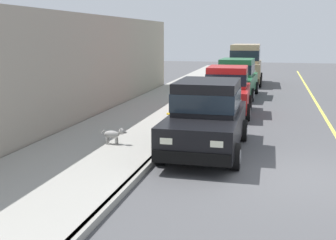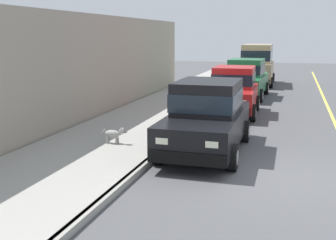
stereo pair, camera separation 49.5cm
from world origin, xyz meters
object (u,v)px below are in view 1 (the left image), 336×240
(fire_hydrant, at_px, (172,115))
(car_tan_van, at_px, (246,62))
(car_black_sedan, at_px, (207,116))
(car_green_sedan, at_px, (237,77))
(dog_grey, at_px, (114,134))
(car_red_hatchback, at_px, (227,90))

(fire_hydrant, bearing_deg, car_tan_van, 83.73)
(car_black_sedan, xyz_separation_m, car_green_sedan, (-0.13, 10.51, 0.00))
(car_black_sedan, distance_m, dog_grey, 2.60)
(car_green_sedan, xyz_separation_m, fire_hydrant, (-1.44, -8.03, -0.51))
(car_red_hatchback, xyz_separation_m, car_green_sedan, (-0.05, 4.86, 0.01))
(dog_grey, relative_size, fire_hydrant, 1.04)
(car_tan_van, bearing_deg, car_green_sedan, -90.64)
(fire_hydrant, bearing_deg, car_green_sedan, 79.83)
(car_tan_van, height_order, dog_grey, car_tan_van)
(car_black_sedan, distance_m, car_green_sedan, 10.51)
(car_red_hatchback, bearing_deg, car_green_sedan, 90.54)
(dog_grey, bearing_deg, fire_hydrant, 72.08)
(car_green_sedan, height_order, fire_hydrant, car_green_sedan)
(car_tan_van, bearing_deg, car_black_sedan, -89.77)
(car_black_sedan, height_order, car_tan_van, car_tan_van)
(car_black_sedan, xyz_separation_m, fire_hydrant, (-1.57, 2.47, -0.51))
(car_red_hatchback, relative_size, dog_grey, 5.10)
(car_tan_van, bearing_deg, dog_grey, -98.38)
(car_black_sedan, relative_size, car_green_sedan, 0.99)
(car_black_sedan, relative_size, car_red_hatchback, 1.20)
(car_tan_van, bearing_deg, fire_hydrant, -96.27)
(car_red_hatchback, distance_m, car_green_sedan, 4.86)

